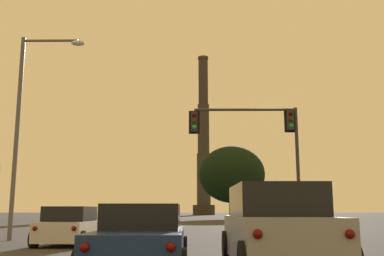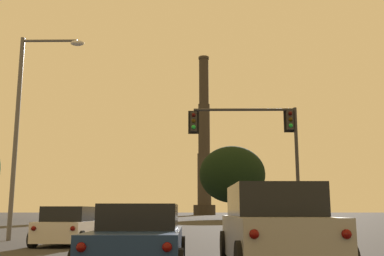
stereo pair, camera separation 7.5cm
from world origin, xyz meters
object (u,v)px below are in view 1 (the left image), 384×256
Objects in this scene: sedan_center_lane_second at (142,239)px; smokestack at (204,151)px; traffic_light_overhead_right at (262,137)px; street_lamp at (27,114)px; hatchback_left_lane_front at (72,227)px; suv_right_lane_second at (276,228)px.

sedan_center_lane_second is 0.10× the size of smokestack.
traffic_light_overhead_right is 11.60m from street_lamp.
hatchback_left_lane_front reaches higher than sedan_center_lane_second.
traffic_light_overhead_right is at bearing 16.25° from street_lamp.
hatchback_left_lane_front is 0.63× the size of traffic_light_overhead_right.
smokestack reaches higher than sedan_center_lane_second.
suv_right_lane_second is at bearing -45.69° from street_lamp.
hatchback_left_lane_front is 117.89m from smokestack.
smokestack is at bearing 87.36° from sedan_center_lane_second.
sedan_center_lane_second is (3.57, -7.42, 0.00)m from hatchback_left_lane_front.
smokestack is at bearing 89.05° from hatchback_left_lane_front.
smokestack is (9.88, 113.84, 13.40)m from street_lamp.
street_lamp is (-9.48, 9.71, 4.73)m from suv_right_lane_second.
smokestack is (3.37, 123.66, 18.36)m from sedan_center_lane_second.
suv_right_lane_second is at bearing -45.71° from hatchback_left_lane_front.
sedan_center_lane_second is 0.96× the size of suv_right_lane_second.
street_lamp is at bearing 122.45° from sedan_center_lane_second.
traffic_light_overhead_right is (4.61, 13.07, 4.41)m from sedan_center_lane_second.
traffic_light_overhead_right reaches higher than suv_right_lane_second.
suv_right_lane_second is 0.53× the size of street_lamp.
street_lamp reaches higher than hatchback_left_lane_front.
sedan_center_lane_second is 2.98m from suv_right_lane_second.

